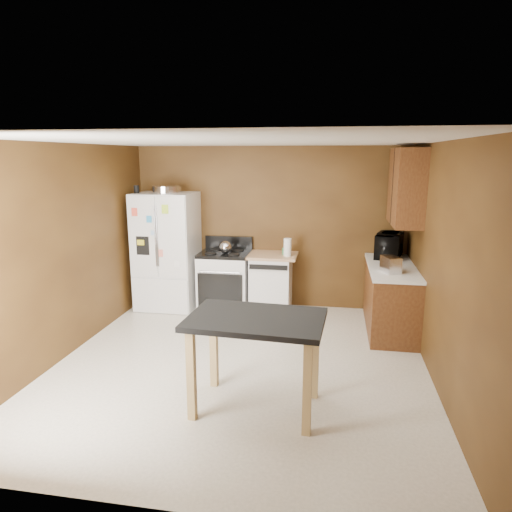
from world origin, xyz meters
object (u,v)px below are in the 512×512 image
(microwave, at_px, (389,246))
(island, at_px, (256,331))
(roasting_pan, at_px, (166,189))
(paper_towel, at_px, (287,247))
(kettle, at_px, (225,247))
(refrigerator, at_px, (167,251))
(pen_cup, at_px, (136,189))
(green_canister, at_px, (285,251))
(dishwasher, at_px, (271,282))
(gas_range, at_px, (225,280))
(toaster, at_px, (391,264))

(microwave, bearing_deg, island, 168.77)
(roasting_pan, bearing_deg, paper_towel, 0.75)
(paper_towel, xyz_separation_m, island, (-0.00, -2.73, -0.25))
(kettle, bearing_deg, refrigerator, 178.82)
(pen_cup, xyz_separation_m, green_canister, (2.23, 0.24, -0.92))
(paper_towel, height_order, dishwasher, paper_towel)
(microwave, height_order, gas_range, microwave)
(roasting_pan, distance_m, kettle, 1.25)
(green_canister, bearing_deg, roasting_pan, -176.07)
(roasting_pan, relative_size, dishwasher, 0.49)
(pen_cup, bearing_deg, dishwasher, 6.33)
(kettle, xyz_separation_m, gas_range, (-0.03, 0.08, -0.53))
(green_canister, bearing_deg, dishwasher, -176.04)
(paper_towel, bearing_deg, dishwasher, 161.53)
(roasting_pan, distance_m, green_canister, 2.02)
(pen_cup, relative_size, toaster, 0.42)
(gas_range, bearing_deg, paper_towel, -3.56)
(pen_cup, bearing_deg, gas_range, 8.74)
(roasting_pan, xyz_separation_m, refrigerator, (-0.04, 0.02, -0.95))
(kettle, height_order, dishwasher, kettle)
(gas_range, xyz_separation_m, dishwasher, (0.72, 0.02, -0.01))
(roasting_pan, bearing_deg, microwave, 2.71)
(paper_towel, bearing_deg, microwave, 5.16)
(paper_towel, distance_m, toaster, 1.60)
(pen_cup, height_order, gas_range, pen_cup)
(microwave, bearing_deg, roasting_pan, 108.76)
(roasting_pan, height_order, microwave, roasting_pan)
(green_canister, distance_m, dishwasher, 0.53)
(toaster, relative_size, dishwasher, 0.31)
(paper_towel, distance_m, gas_range, 1.13)
(kettle, bearing_deg, paper_towel, 1.19)
(gas_range, bearing_deg, kettle, -67.65)
(roasting_pan, height_order, toaster, roasting_pan)
(roasting_pan, height_order, pen_cup, pen_cup)
(refrigerator, distance_m, dishwasher, 1.69)
(toaster, height_order, microwave, microwave)
(microwave, distance_m, refrigerator, 3.36)
(green_canister, xyz_separation_m, microwave, (1.51, 0.03, 0.12))
(refrigerator, xyz_separation_m, gas_range, (0.91, 0.06, -0.44))
(gas_range, bearing_deg, refrigerator, -176.19)
(pen_cup, height_order, microwave, pen_cup)
(toaster, bearing_deg, island, -145.40)
(pen_cup, xyz_separation_m, refrigerator, (0.39, 0.14, -0.96))
(pen_cup, bearing_deg, paper_towel, 3.50)
(pen_cup, xyz_separation_m, toaster, (3.67, -0.64, -0.86))
(pen_cup, distance_m, island, 3.61)
(refrigerator, distance_m, gas_range, 1.01)
(microwave, relative_size, dishwasher, 0.66)
(pen_cup, relative_size, paper_towel, 0.45)
(green_canister, xyz_separation_m, island, (0.04, -2.83, -0.17))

